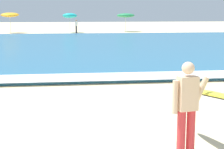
# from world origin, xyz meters

# --- Properties ---
(ground_plane) EXTENTS (160.00, 160.00, 0.00)m
(ground_plane) POSITION_xyz_m (0.00, 0.00, 0.00)
(ground_plane) COLOR beige
(sea) EXTENTS (120.00, 28.00, 0.14)m
(sea) POSITION_xyz_m (0.00, 20.04, 0.07)
(sea) COLOR teal
(sea) RESTS_ON ground
(surf_foam) EXTENTS (120.00, 1.69, 0.01)m
(surf_foam) POSITION_xyz_m (0.00, 6.64, 0.15)
(surf_foam) COLOR white
(surf_foam) RESTS_ON sea
(surfer_with_board) EXTENTS (1.15, 2.63, 1.73)m
(surfer_with_board) POSITION_xyz_m (3.26, -0.84, 1.03)
(surfer_with_board) COLOR red
(surfer_with_board) RESTS_ON ground
(beach_umbrella_1) EXTENTS (2.09, 2.13, 2.46)m
(beach_umbrella_1) POSITION_xyz_m (-5.52, 37.98, 2.12)
(beach_umbrella_1) COLOR beige
(beach_umbrella_1) RESTS_ON ground
(beach_umbrella_2) EXTENTS (1.72, 1.76, 2.38)m
(beach_umbrella_2) POSITION_xyz_m (1.48, 37.61, 2.02)
(beach_umbrella_2) COLOR beige
(beach_umbrella_2) RESTS_ON ground
(beach_umbrella_3) EXTENTS (2.23, 2.23, 2.30)m
(beach_umbrella_3) POSITION_xyz_m (8.46, 39.08, 2.02)
(beach_umbrella_3) COLOR beige
(beach_umbrella_3) RESTS_ON ground
(beachgoer_near_row_left) EXTENTS (0.32, 0.20, 1.58)m
(beachgoer_near_row_left) POSITION_xyz_m (2.21, 36.80, 0.84)
(beachgoer_near_row_left) COLOR #383842
(beachgoer_near_row_left) RESTS_ON ground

